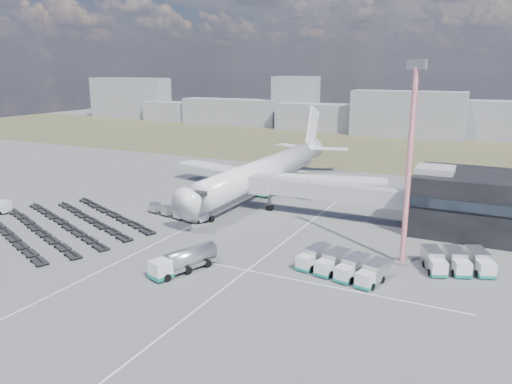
% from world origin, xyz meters
% --- Properties ---
extents(ground, '(420.00, 420.00, 0.00)m').
position_xyz_m(ground, '(0.00, 0.00, 0.00)').
color(ground, '#565659').
rests_on(ground, ground).
extents(grass_strip, '(420.00, 90.00, 0.01)m').
position_xyz_m(grass_strip, '(0.00, 110.00, 0.01)').
color(grass_strip, '#46422A').
rests_on(grass_strip, ground).
extents(lane_markings, '(47.12, 110.00, 0.01)m').
position_xyz_m(lane_markings, '(9.77, 3.00, 0.01)').
color(lane_markings, silver).
rests_on(lane_markings, ground).
extents(terminal, '(30.40, 16.40, 11.00)m').
position_xyz_m(terminal, '(47.77, 23.96, 5.25)').
color(terminal, black).
rests_on(terminal, ground).
extents(jet_bridge, '(30.30, 3.80, 7.05)m').
position_xyz_m(jet_bridge, '(15.90, 20.42, 5.05)').
color(jet_bridge, '#939399').
rests_on(jet_bridge, ground).
extents(airliner, '(51.59, 64.53, 17.62)m').
position_xyz_m(airliner, '(0.00, 32.38, 5.29)').
color(airliner, silver).
rests_on(airliner, ground).
extents(skyline, '(312.56, 27.03, 23.41)m').
position_xyz_m(skyline, '(-13.00, 150.52, 8.59)').
color(skyline, gray).
rests_on(skyline, ground).
extents(fuel_tanker, '(5.59, 10.31, 3.24)m').
position_xyz_m(fuel_tanker, '(8.43, -12.17, 1.62)').
color(fuel_tanker, silver).
rests_on(fuel_tanker, ground).
extents(pushback_tug, '(3.38, 2.42, 1.40)m').
position_xyz_m(pushback_tug, '(-2.20, 8.00, 0.70)').
color(pushback_tug, silver).
rests_on(pushback_tug, ground).
extents(catering_truck, '(4.43, 7.33, 3.14)m').
position_xyz_m(catering_truck, '(1.18, 31.59, 1.61)').
color(catering_truck, silver).
rests_on(catering_truck, ground).
extents(service_trucks_near, '(12.22, 8.48, 2.47)m').
position_xyz_m(service_trucks_near, '(28.01, -3.53, 1.34)').
color(service_trucks_near, silver).
rests_on(service_trucks_near, ground).
extents(service_trucks_far, '(10.13, 9.03, 2.54)m').
position_xyz_m(service_trucks_far, '(41.70, 4.67, 1.38)').
color(service_trucks_far, silver).
rests_on(service_trucks_far, ground).
extents(uld_row, '(12.73, 4.28, 1.75)m').
position_xyz_m(uld_row, '(-7.78, 8.05, 1.05)').
color(uld_row, black).
rests_on(uld_row, ground).
extents(baggage_dollies, '(37.81, 31.14, 0.78)m').
position_xyz_m(baggage_dollies, '(-22.14, -4.78, 0.39)').
color(baggage_dollies, black).
rests_on(baggage_dollies, ground).
extents(floodlight_mast, '(2.67, 2.17, 28.09)m').
position_xyz_m(floodlight_mast, '(34.53, 4.16, 14.08)').
color(floodlight_mast, red).
rests_on(floodlight_mast, ground).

